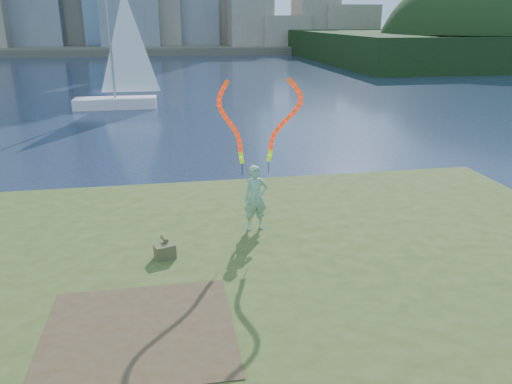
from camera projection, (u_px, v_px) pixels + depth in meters
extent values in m
plane|color=#1A2742|center=(240.00, 273.00, 12.09)|extent=(320.00, 320.00, 0.00)
cube|color=#3A491A|center=(258.00, 327.00, 9.71)|extent=(20.00, 18.00, 0.30)
cube|color=#3A491A|center=(256.00, 308.00, 9.91)|extent=(17.00, 15.00, 0.30)
cube|color=#3A491A|center=(254.00, 292.00, 10.01)|extent=(14.00, 12.00, 0.30)
cube|color=#47331E|center=(139.00, 331.00, 8.48)|extent=(3.20, 3.00, 0.02)
cube|color=#504A3A|center=(171.00, 46.00, 100.18)|extent=(320.00, 40.00, 1.20)
imported|color=#207431|center=(256.00, 198.00, 12.37)|extent=(0.64, 0.45, 1.66)
cylinder|color=black|center=(242.00, 169.00, 12.14)|extent=(0.02, 0.02, 0.30)
cylinder|color=black|center=(268.00, 167.00, 12.31)|extent=(0.02, 0.02, 0.30)
cube|color=#464C2A|center=(165.00, 251.00, 11.05)|extent=(0.51, 0.41, 0.31)
cylinder|color=#464C2A|center=(164.00, 239.00, 11.18)|extent=(0.18, 0.31, 0.10)
cube|color=silver|center=(116.00, 103.00, 34.20)|extent=(5.51, 1.78, 0.77)
cylinder|color=gray|center=(110.00, 38.00, 32.78)|extent=(0.15, 0.15, 8.37)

